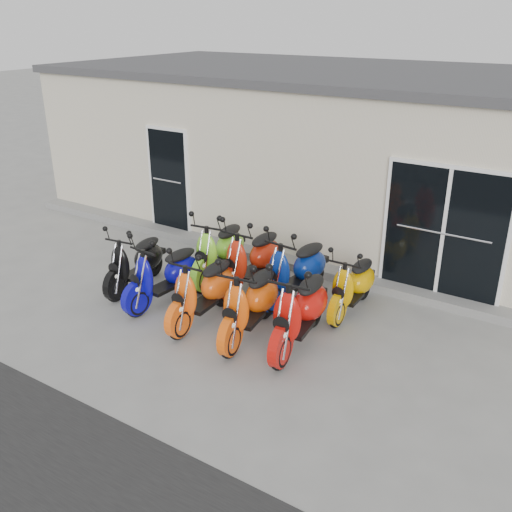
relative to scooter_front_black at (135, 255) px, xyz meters
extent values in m
plane|color=gray|center=(1.95, 0.24, -0.62)|extent=(80.00, 80.00, 0.00)
cube|color=beige|center=(1.95, 5.44, 0.98)|extent=(14.00, 6.00, 3.20)
cube|color=#3F3F42|center=(1.95, 5.44, 2.66)|extent=(14.20, 6.20, 0.16)
cube|color=gray|center=(1.95, 2.26, -0.55)|extent=(14.00, 0.40, 0.15)
cube|color=black|center=(-1.25, 2.41, 0.64)|extent=(1.07, 0.08, 2.22)
cube|color=black|center=(4.55, 2.41, 0.64)|extent=(2.02, 0.08, 2.22)
camera|label=1|loc=(6.64, -6.48, 3.84)|focal=40.00mm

